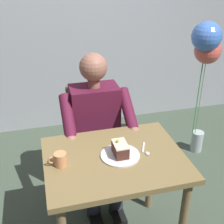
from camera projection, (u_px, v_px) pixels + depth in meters
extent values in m
cube|color=olive|center=(115.00, 159.00, 1.76)|extent=(0.84, 0.65, 0.04)
cylinder|color=olive|center=(182.00, 224.00, 1.78)|extent=(0.05, 0.05, 0.73)
cylinder|color=olive|center=(151.00, 170.00, 2.24)|extent=(0.05, 0.05, 0.73)
cylinder|color=olive|center=(56.00, 187.00, 2.07)|extent=(0.05, 0.05, 0.73)
cube|color=olive|center=(95.00, 147.00, 2.42)|extent=(0.42, 0.42, 0.04)
cube|color=olive|center=(90.00, 110.00, 2.46)|extent=(0.38, 0.04, 0.45)
cylinder|color=olive|center=(122.00, 177.00, 2.40)|extent=(0.04, 0.04, 0.42)
cylinder|color=olive|center=(78.00, 185.00, 2.32)|extent=(0.04, 0.04, 0.42)
cylinder|color=olive|center=(111.00, 152.00, 2.71)|extent=(0.04, 0.04, 0.42)
cylinder|color=olive|center=(72.00, 158.00, 2.63)|extent=(0.04, 0.04, 0.42)
cube|color=#53142E|center=(95.00, 118.00, 2.27)|extent=(0.36, 0.22, 0.52)
sphere|color=#996552|center=(93.00, 67.00, 2.08)|extent=(0.20, 0.20, 0.20)
cylinder|color=#996552|center=(94.00, 83.00, 2.13)|extent=(0.09, 0.09, 0.06)
cylinder|color=#53142E|center=(128.00, 109.00, 2.14)|extent=(0.08, 0.33, 0.26)
sphere|color=#996552|center=(134.00, 133.00, 2.06)|extent=(0.09, 0.09, 0.09)
cylinder|color=#53142E|center=(68.00, 117.00, 2.04)|extent=(0.08, 0.33, 0.26)
sphere|color=#996552|center=(72.00, 142.00, 1.96)|extent=(0.09, 0.09, 0.09)
cylinder|color=#2D313F|center=(110.00, 155.00, 2.32)|extent=(0.13, 0.38, 0.14)
cylinder|color=#2D313F|center=(88.00, 158.00, 2.27)|extent=(0.13, 0.38, 0.14)
cylinder|color=#2D313F|center=(116.00, 192.00, 2.26)|extent=(0.11, 0.11, 0.40)
cube|color=black|center=(118.00, 214.00, 2.29)|extent=(0.09, 0.22, 0.05)
cylinder|color=#2D313F|center=(93.00, 196.00, 2.22)|extent=(0.11, 0.11, 0.40)
cube|color=black|center=(95.00, 218.00, 2.25)|extent=(0.09, 0.22, 0.05)
cylinder|color=white|center=(120.00, 155.00, 1.76)|extent=(0.24, 0.24, 0.01)
cube|color=#4D2821|center=(120.00, 150.00, 1.74)|extent=(0.08, 0.12, 0.07)
cube|color=beige|center=(120.00, 144.00, 1.72)|extent=(0.08, 0.12, 0.01)
sphere|color=gold|center=(118.00, 141.00, 1.72)|extent=(0.02, 0.02, 0.02)
cylinder|color=tan|center=(60.00, 159.00, 1.66)|extent=(0.07, 0.07, 0.08)
torus|color=tan|center=(52.00, 160.00, 1.65)|extent=(0.05, 0.01, 0.05)
cylinder|color=black|center=(60.00, 154.00, 1.65)|extent=(0.06, 0.06, 0.01)
cube|color=silver|center=(143.00, 147.00, 1.84)|extent=(0.06, 0.11, 0.01)
ellipsoid|color=silver|center=(147.00, 153.00, 1.77)|extent=(0.03, 0.04, 0.01)
cylinder|color=#B2C1C6|center=(197.00, 141.00, 3.05)|extent=(0.12, 0.12, 0.22)
sphere|color=#DB594F|center=(208.00, 51.00, 2.59)|extent=(0.24, 0.24, 0.24)
cylinder|color=#4C9956|center=(200.00, 100.00, 2.82)|extent=(0.01, 0.01, 0.74)
sphere|color=#4477DA|center=(207.00, 37.00, 2.50)|extent=(0.26, 0.26, 0.26)
cylinder|color=#4C9956|center=(198.00, 96.00, 2.76)|extent=(0.01, 0.01, 0.86)
sphere|color=#4EBD46|center=(207.00, 35.00, 2.50)|extent=(0.19, 0.19, 0.19)
cylinder|color=#4C9956|center=(199.00, 93.00, 2.76)|extent=(0.01, 0.01, 0.91)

